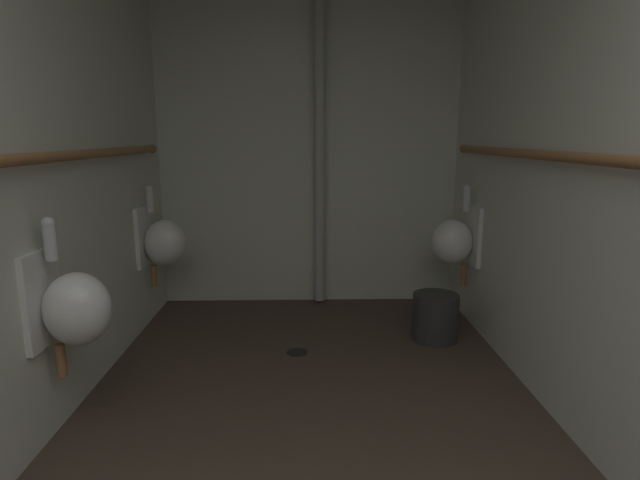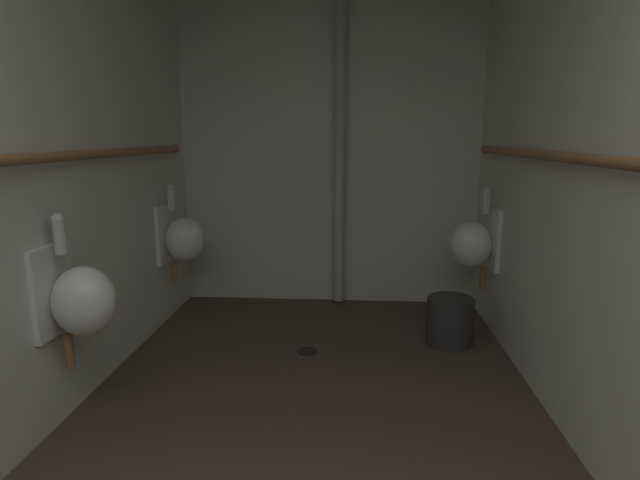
% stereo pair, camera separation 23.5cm
% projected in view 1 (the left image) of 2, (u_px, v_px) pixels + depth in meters
% --- Properties ---
extents(floor, '(2.58, 4.23, 0.08)m').
position_uv_depth(floor, '(311.00, 442.00, 2.45)').
color(floor, '#47382D').
rests_on(floor, ground).
extents(wall_left, '(0.06, 4.23, 2.61)m').
position_uv_depth(wall_left, '(11.00, 159.00, 2.15)').
color(wall_left, silver).
rests_on(wall_left, ground).
extents(wall_right, '(0.06, 4.23, 2.61)m').
position_uv_depth(wall_right, '(600.00, 159.00, 2.21)').
color(wall_right, silver).
rests_on(wall_right, ground).
extents(wall_back, '(2.58, 0.06, 2.61)m').
position_uv_depth(wall_back, '(308.00, 148.00, 4.22)').
color(wall_back, silver).
rests_on(wall_back, ground).
extents(urinal_left_mid, '(0.32, 0.30, 0.76)m').
position_uv_depth(urinal_left_mid, '(72.00, 307.00, 2.31)').
color(urinal_left_mid, white).
extents(urinal_left_far, '(0.32, 0.30, 0.76)m').
position_uv_depth(urinal_left_far, '(162.00, 241.00, 3.75)').
color(urinal_left_far, white).
extents(urinal_right_mid, '(0.32, 0.30, 0.76)m').
position_uv_depth(urinal_right_mid, '(455.00, 241.00, 3.77)').
color(urinal_right_mid, white).
extents(supply_pipe_left, '(0.06, 3.49, 0.06)m').
position_uv_depth(supply_pipe_left, '(30.00, 159.00, 2.13)').
color(supply_pipe_left, '#936038').
extents(supply_pipe_right, '(0.06, 3.41, 0.06)m').
position_uv_depth(supply_pipe_right, '(581.00, 158.00, 2.20)').
color(supply_pipe_right, '#936038').
extents(standpipe_back_wall, '(0.09, 0.09, 2.56)m').
position_uv_depth(standpipe_back_wall, '(320.00, 148.00, 4.11)').
color(standpipe_back_wall, '#B2B2B2').
rests_on(standpipe_back_wall, ground).
extents(floor_drain, '(0.14, 0.14, 0.01)m').
position_uv_depth(floor_drain, '(297.00, 352.00, 3.36)').
color(floor_drain, black).
rests_on(floor_drain, ground).
extents(waste_bin, '(0.32, 0.32, 0.33)m').
position_uv_depth(waste_bin, '(435.00, 317.00, 3.56)').
color(waste_bin, '#2D2D2D').
rests_on(waste_bin, ground).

